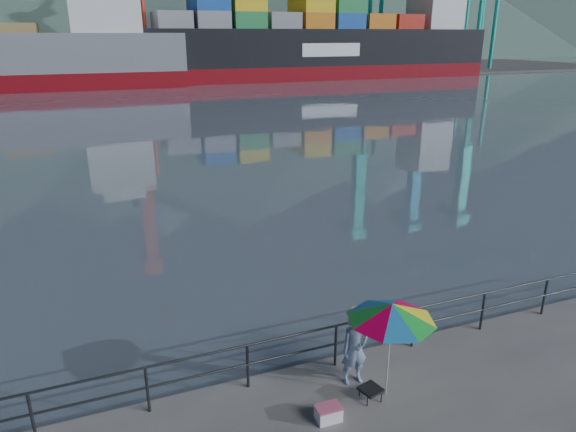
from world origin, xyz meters
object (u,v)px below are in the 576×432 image
(container_ship, at_px, (327,40))
(fisherman, at_px, (355,349))
(cooler_bag, at_px, (328,414))
(beach_umbrella, at_px, (392,312))

(container_ship, bearing_deg, fisherman, -115.13)
(fisherman, height_order, cooler_bag, fisherman)
(container_ship, bearing_deg, cooler_bag, -115.50)
(cooler_bag, height_order, container_ship, container_ship)
(beach_umbrella, height_order, cooler_bag, beach_umbrella)
(beach_umbrella, bearing_deg, fisherman, 123.00)
(fisherman, xyz_separation_m, container_ship, (34.53, 73.60, 5.04))
(fisherman, height_order, beach_umbrella, beach_umbrella)
(cooler_bag, xyz_separation_m, container_ship, (35.52, 74.45, 5.70))
(fisherman, distance_m, container_ship, 81.45)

